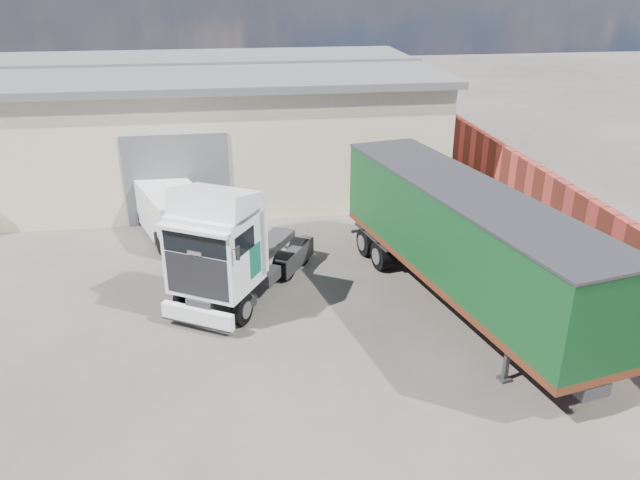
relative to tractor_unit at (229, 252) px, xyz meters
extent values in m
plane|color=#2C2824|center=(0.14, -3.35, -1.63)|extent=(120.00, 120.00, 0.00)
cube|color=beige|center=(-5.86, 12.65, 0.87)|extent=(30.00, 12.00, 5.00)
cube|color=#535557|center=(-5.86, 12.65, 3.52)|extent=(30.60, 12.60, 0.30)
cube|color=#535557|center=(-1.86, 6.63, 0.17)|extent=(4.00, 0.08, 3.60)
cube|color=#535557|center=(-5.86, 12.65, 3.72)|extent=(30.60, 0.40, 0.15)
cube|color=maroon|center=(11.64, 2.65, -0.38)|extent=(0.35, 26.00, 2.50)
cylinder|color=black|center=(-0.53, -0.90, -1.17)|extent=(2.30, 1.87, 0.92)
cylinder|color=black|center=(1.00, 1.71, -1.17)|extent=(2.34, 1.89, 0.92)
cylinder|color=black|center=(1.62, 2.76, -1.17)|extent=(2.34, 1.89, 0.92)
cube|color=#2D2D30|center=(0.52, 0.89, -0.85)|extent=(3.56, 5.33, 0.26)
cube|color=silver|center=(-0.94, -1.61, -1.15)|extent=(2.02, 1.30, 0.48)
cube|color=silver|center=(-0.38, -0.64, 0.34)|extent=(2.88, 2.81, 2.12)
cube|color=black|center=(-0.88, -1.50, 0.02)|extent=(1.67, 1.01, 1.21)
cube|color=black|center=(-0.87, -1.49, 0.97)|extent=(1.70, 1.02, 0.65)
cube|color=silver|center=(-0.29, -0.49, 1.71)|extent=(2.70, 2.54, 1.06)
cube|color=#0B523D|center=(-1.14, 0.21, 0.11)|extent=(0.34, 0.57, 0.95)
cube|color=#0B523D|center=(0.74, -0.89, 0.11)|extent=(0.34, 0.57, 0.95)
cylinder|color=#2D2D30|center=(1.09, 1.86, -0.66)|extent=(1.30, 1.30, 0.10)
cube|color=#2D2D30|center=(6.53, -5.02, -1.12)|extent=(0.33, 0.33, 1.02)
cube|color=#2D2D30|center=(8.16, -4.68, -1.12)|extent=(0.33, 0.33, 1.02)
cylinder|color=black|center=(5.86, 2.28, -1.13)|extent=(2.52, 1.44, 0.98)
cube|color=#2D2D30|center=(6.63, -1.40, -0.79)|extent=(2.99, 11.05, 0.32)
cube|color=#5B2914|center=(6.63, -1.40, -0.49)|extent=(4.53, 11.37, 0.22)
cube|color=black|center=(6.63, -1.40, 0.83)|extent=(4.53, 11.37, 2.41)
cube|color=#2D2D30|center=(6.63, -1.40, 2.06)|extent=(4.60, 11.43, 0.07)
cylinder|color=black|center=(-1.58, 4.09, -1.30)|extent=(2.01, 1.26, 0.65)
cylinder|color=black|center=(-2.65, 7.08, -1.30)|extent=(2.01, 1.26, 0.65)
cube|color=silver|center=(-2.12, 5.58, -0.58)|extent=(3.32, 4.93, 1.69)
cube|color=silver|center=(-1.48, 3.81, -0.63)|extent=(2.03, 1.46, 1.09)
cube|color=black|center=(-1.54, 3.99, -0.09)|extent=(1.66, 0.66, 0.60)
camera|label=1|loc=(0.19, -16.86, 7.60)|focal=35.00mm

